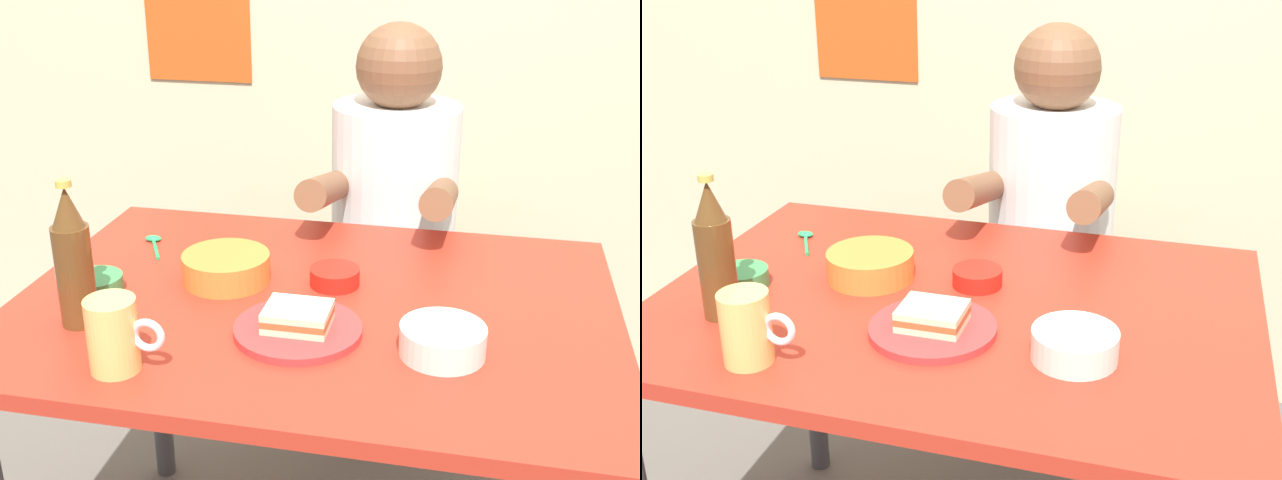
# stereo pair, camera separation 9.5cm
# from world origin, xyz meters

# --- Properties ---
(dining_table) EXTENTS (1.10, 0.80, 0.74)m
(dining_table) POSITION_xyz_m (0.00, 0.00, 0.65)
(dining_table) COLOR #B72D1E
(dining_table) RESTS_ON ground
(stool) EXTENTS (0.34, 0.34, 0.45)m
(stool) POSITION_xyz_m (0.07, 0.63, 0.35)
(stool) COLOR #4C4C51
(stool) RESTS_ON ground
(person_seated) EXTENTS (0.33, 0.56, 0.72)m
(person_seated) POSITION_xyz_m (0.07, 0.62, 0.77)
(person_seated) COLOR white
(person_seated) RESTS_ON stool
(plate_orange) EXTENTS (0.22, 0.22, 0.01)m
(plate_orange) POSITION_xyz_m (0.00, -0.13, 0.75)
(plate_orange) COLOR red
(plate_orange) RESTS_ON dining_table
(sandwich) EXTENTS (0.11, 0.09, 0.04)m
(sandwich) POSITION_xyz_m (0.00, -0.13, 0.77)
(sandwich) COLOR beige
(sandwich) RESTS_ON plate_orange
(beer_mug) EXTENTS (0.13, 0.08, 0.12)m
(beer_mug) POSITION_xyz_m (-0.25, -0.30, 0.80)
(beer_mug) COLOR #D1BC66
(beer_mug) RESTS_ON dining_table
(beer_bottle) EXTENTS (0.06, 0.06, 0.26)m
(beer_bottle) POSITION_xyz_m (-0.38, -0.17, 0.86)
(beer_bottle) COLOR #593819
(beer_bottle) RESTS_ON dining_table
(rice_bowl_white) EXTENTS (0.14, 0.14, 0.05)m
(rice_bowl_white) POSITION_xyz_m (0.24, -0.15, 0.77)
(rice_bowl_white) COLOR silver
(rice_bowl_white) RESTS_ON dining_table
(dip_bowl_green) EXTENTS (0.10, 0.10, 0.03)m
(dip_bowl_green) POSITION_xyz_m (-0.41, -0.06, 0.76)
(dip_bowl_green) COLOR #388C4C
(dip_bowl_green) RESTS_ON dining_table
(soup_bowl_orange) EXTENTS (0.17, 0.17, 0.05)m
(soup_bowl_orange) POSITION_xyz_m (-0.19, 0.05, 0.77)
(soup_bowl_orange) COLOR orange
(soup_bowl_orange) RESTS_ON dining_table
(sambal_bowl_red) EXTENTS (0.10, 0.10, 0.03)m
(sambal_bowl_red) POSITION_xyz_m (0.02, 0.07, 0.76)
(sambal_bowl_red) COLOR #B21E14
(sambal_bowl_red) RESTS_ON dining_table
(spoon) EXTENTS (0.07, 0.11, 0.01)m
(spoon) POSITION_xyz_m (-0.40, 0.19, 0.75)
(spoon) COLOR #26A559
(spoon) RESTS_ON dining_table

